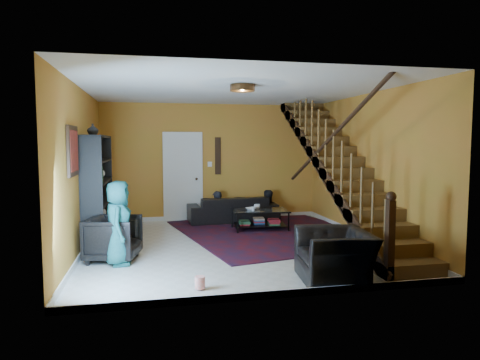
% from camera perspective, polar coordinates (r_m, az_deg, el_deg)
% --- Properties ---
extents(floor, '(5.50, 5.50, 0.00)m').
position_cam_1_polar(floor, '(7.91, -0.92, -8.68)').
color(floor, beige).
rests_on(floor, ground).
extents(room, '(5.50, 5.50, 5.50)m').
position_cam_1_polar(room, '(9.07, -10.89, -6.67)').
color(room, orange).
rests_on(room, ground).
extents(staircase, '(0.95, 5.02, 3.18)m').
position_cam_1_polar(staircase, '(8.36, 13.50, 1.63)').
color(staircase, brown).
rests_on(staircase, floor).
extents(bookshelf, '(0.35, 1.80, 2.00)m').
position_cam_1_polar(bookshelf, '(8.26, -18.38, -1.56)').
color(bookshelf, black).
rests_on(bookshelf, floor).
extents(door, '(0.82, 0.05, 2.05)m').
position_cam_1_polar(door, '(10.34, -7.61, 0.27)').
color(door, silver).
rests_on(door, floor).
extents(framed_picture, '(0.04, 0.74, 0.74)m').
position_cam_1_polar(framed_picture, '(6.74, -21.41, 3.63)').
color(framed_picture, maroon).
rests_on(framed_picture, room).
extents(wall_hanging, '(0.14, 0.03, 0.90)m').
position_cam_1_polar(wall_hanging, '(10.41, -2.97, 3.23)').
color(wall_hanging, black).
rests_on(wall_hanging, room).
extents(ceiling_fixture, '(0.40, 0.40, 0.10)m').
position_cam_1_polar(ceiling_fixture, '(6.96, 0.32, 12.18)').
color(ceiling_fixture, '#3F2814').
rests_on(ceiling_fixture, room).
extents(rug, '(4.21, 4.60, 0.02)m').
position_cam_1_polar(rug, '(9.04, 4.25, -6.90)').
color(rug, '#3F0B13').
rests_on(rug, floor).
extents(sofa, '(2.10, 0.89, 0.61)m').
position_cam_1_polar(sofa, '(10.15, -1.02, -3.88)').
color(sofa, black).
rests_on(sofa, floor).
extents(armchair_left, '(0.93, 0.92, 0.71)m').
position_cam_1_polar(armchair_left, '(7.13, -16.50, -7.47)').
color(armchair_left, black).
rests_on(armchair_left, floor).
extents(armchair_right, '(1.03, 1.14, 0.68)m').
position_cam_1_polar(armchair_right, '(6.03, 12.55, -9.84)').
color(armchair_right, black).
rests_on(armchair_right, floor).
extents(person_adult_a, '(0.46, 0.34, 1.19)m').
position_cam_1_polar(person_adult_a, '(10.16, -3.13, -4.79)').
color(person_adult_a, black).
rests_on(person_adult_a, sofa).
extents(person_adult_b, '(0.61, 0.49, 1.18)m').
position_cam_1_polar(person_adult_b, '(10.42, 3.62, -4.56)').
color(person_adult_b, black).
rests_on(person_adult_b, sofa).
extents(person_child, '(0.42, 0.64, 1.30)m').
position_cam_1_polar(person_child, '(6.80, -15.90, -5.54)').
color(person_child, '#185C5C').
rests_on(person_child, armchair_left).
extents(coffee_table, '(1.23, 0.81, 0.44)m').
position_cam_1_polar(coffee_table, '(9.21, 2.65, -5.13)').
color(coffee_table, black).
rests_on(coffee_table, floor).
extents(cup_a, '(0.15, 0.15, 0.11)m').
position_cam_1_polar(cup_a, '(9.25, 2.29, -3.57)').
color(cup_a, '#999999').
rests_on(cup_a, coffee_table).
extents(cup_b, '(0.12, 0.12, 0.09)m').
position_cam_1_polar(cup_b, '(9.00, 1.77, -3.87)').
color(cup_b, '#999999').
rests_on(cup_b, coffee_table).
extents(bowl, '(0.24, 0.24, 0.05)m').
position_cam_1_polar(bowl, '(9.10, 1.43, -3.87)').
color(bowl, '#999999').
rests_on(bowl, coffee_table).
extents(vase, '(0.18, 0.18, 0.19)m').
position_cam_1_polar(vase, '(7.71, -19.04, 6.40)').
color(vase, '#999999').
rests_on(vase, bookshelf).
extents(popcorn_bucket, '(0.16, 0.16, 0.15)m').
position_cam_1_polar(popcorn_bucket, '(5.62, -5.37, -13.43)').
color(popcorn_bucket, red).
rests_on(popcorn_bucket, rug).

